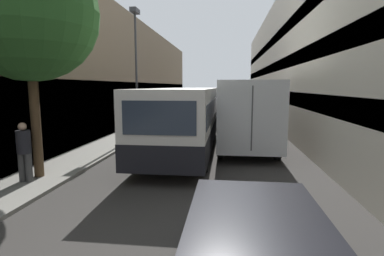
{
  "coord_description": "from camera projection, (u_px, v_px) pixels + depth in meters",
  "views": [
    {
      "loc": [
        1.05,
        -0.21,
        2.9
      ],
      "look_at": [
        -0.05,
        9.0,
        1.6
      ],
      "focal_mm": 28.0,
      "sensor_mm": 36.0,
      "label": 1
    }
  ],
  "objects": [
    {
      "name": "street_tree_left",
      "position": [
        28.0,
        12.0,
        8.67
      ],
      "size": [
        4.06,
        4.06,
        6.98
      ],
      "color": "#4C3823",
      "rests_on": "sidewalk_left"
    },
    {
      "name": "box_truck",
      "position": [
        246.0,
        112.0,
        14.24
      ],
      "size": [
        2.5,
        7.91,
        3.12
      ],
      "color": "silver",
      "rests_on": "ground_plane"
    },
    {
      "name": "building_left_shopfront",
      "position": [
        77.0,
        72.0,
        15.78
      ],
      "size": [
        2.4,
        60.0,
        7.97
      ],
      "color": "#847056",
      "rests_on": "ground_plane"
    },
    {
      "name": "street_lamp",
      "position": [
        136.0,
        49.0,
        16.42
      ],
      "size": [
        0.36,
        0.8,
        6.95
      ],
      "color": "#38383D",
      "rests_on": "sidewalk_left"
    },
    {
      "name": "sidewalk_left",
      "position": [
        118.0,
        140.0,
        16.03
      ],
      "size": [
        2.0,
        60.0,
        0.11
      ],
      "color": "gray",
      "rests_on": "ground_plane"
    },
    {
      "name": "building_right_apartment",
      "position": [
        322.0,
        52.0,
        14.21
      ],
      "size": [
        2.4,
        60.0,
        9.06
      ],
      "color": "beige",
      "rests_on": "ground_plane"
    },
    {
      "name": "panel_van",
      "position": [
        193.0,
        109.0,
        23.01
      ],
      "size": [
        1.96,
        4.02,
        2.08
      ],
      "color": "navy",
      "rests_on": "ground_plane"
    },
    {
      "name": "ground_plane",
      "position": [
        206.0,
        143.0,
        15.48
      ],
      "size": [
        150.0,
        150.0,
        0.0
      ],
      "primitive_type": "plane",
      "color": "#33302D"
    },
    {
      "name": "pedestrian",
      "position": [
        24.0,
        150.0,
        8.7
      ],
      "size": [
        0.41,
        0.39,
        1.75
      ],
      "color": "#383838",
      "rests_on": "sidewalk_left"
    },
    {
      "name": "bus",
      "position": [
        185.0,
        118.0,
        13.25
      ],
      "size": [
        2.57,
        10.17,
        2.81
      ],
      "color": "silver",
      "rests_on": "ground_plane"
    }
  ]
}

